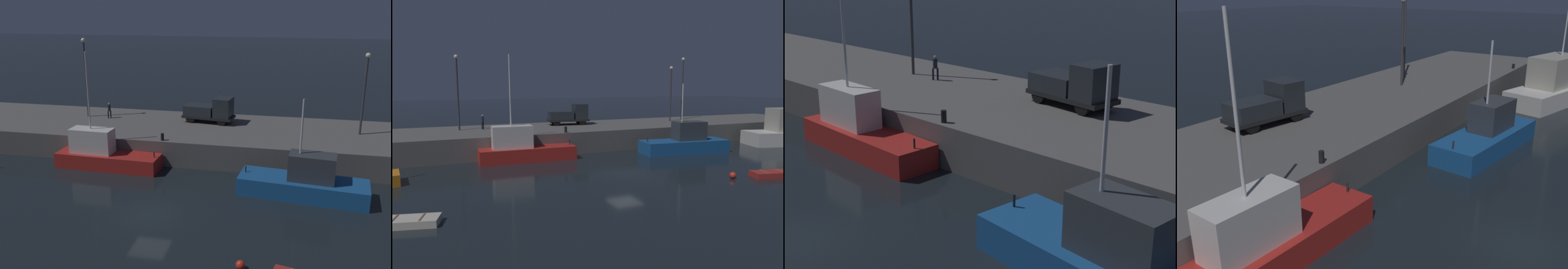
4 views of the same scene
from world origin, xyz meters
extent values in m
plane|color=black|center=(0.00, 0.00, 0.00)|extent=(320.00, 320.00, 0.00)
cube|color=#5B5956|center=(0.00, 14.45, 1.13)|extent=(72.52, 10.97, 2.27)
cube|color=#195193|center=(10.10, 5.34, 0.67)|extent=(9.55, 4.04, 1.34)
cube|color=#33383D|center=(10.68, 5.27, 2.32)|extent=(3.47, 2.20, 1.95)
cylinder|color=silver|center=(9.78, 5.37, 5.28)|extent=(0.14, 0.14, 3.98)
cylinder|color=#262626|center=(5.86, 5.83, 1.59)|extent=(0.10, 0.10, 0.50)
cube|color=red|center=(-6.12, 7.81, 0.64)|extent=(9.09, 2.77, 1.29)
cube|color=silver|center=(-7.56, 7.87, 2.34)|extent=(3.71, 1.73, 2.10)
cylinder|color=silver|center=(-7.64, 7.87, 6.64)|extent=(0.14, 0.14, 6.51)
cylinder|color=#262626|center=(-1.98, 7.66, 1.54)|extent=(0.10, 0.10, 0.50)
cylinder|color=#38383D|center=(-11.66, 15.84, 6.09)|extent=(0.20, 0.20, 7.64)
cylinder|color=black|center=(2.76, 16.94, 2.72)|extent=(0.93, 0.40, 0.90)
cylinder|color=black|center=(2.52, 15.19, 2.72)|extent=(0.93, 0.40, 0.90)
cylinder|color=black|center=(-0.42, 17.37, 2.72)|extent=(0.93, 0.40, 0.90)
cylinder|color=black|center=(-0.65, 15.62, 2.72)|extent=(0.93, 0.40, 0.90)
cube|color=black|center=(1.05, 16.28, 2.84)|extent=(5.25, 2.76, 0.25)
cube|color=#23282D|center=(2.54, 16.08, 3.89)|extent=(1.87, 2.30, 1.84)
cube|color=#23282D|center=(0.16, 16.40, 3.45)|extent=(3.16, 2.48, 0.96)
cylinder|color=black|center=(-9.14, 15.79, 2.65)|extent=(0.13, 0.13, 0.77)
cylinder|color=black|center=(-9.30, 15.54, 2.65)|extent=(0.13, 0.13, 0.77)
cylinder|color=#1E2333|center=(-9.22, 15.66, 3.35)|extent=(0.41, 0.41, 0.63)
sphere|color=tan|center=(-9.22, 15.66, 3.78)|extent=(0.19, 0.19, 0.19)
cylinder|color=black|center=(-1.74, 9.40, 2.58)|extent=(0.28, 0.28, 0.62)
camera|label=1|loc=(8.71, -25.53, 13.70)|focal=40.48mm
camera|label=2|loc=(-14.25, -25.42, 7.16)|focal=33.24mm
camera|label=3|loc=(18.53, -9.36, 10.52)|focal=53.42mm
camera|label=4|loc=(-16.47, -3.61, 10.53)|focal=39.77mm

